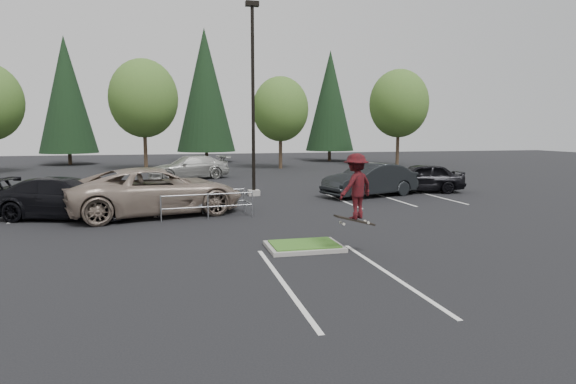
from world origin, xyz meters
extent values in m
plane|color=black|center=(0.00, 0.00, 0.00)|extent=(120.00, 120.00, 0.00)
cube|color=gray|center=(0.00, 0.00, 0.06)|extent=(2.20, 1.60, 0.12)
cube|color=#2C601E|center=(0.00, 0.00, 0.13)|extent=(1.95, 1.35, 0.05)
cube|color=silver|center=(-4.50, 9.00, 0.00)|extent=(0.12, 5.20, 0.01)
cube|color=silver|center=(-7.20, 9.00, 0.00)|extent=(0.12, 5.20, 0.01)
cube|color=silver|center=(-9.90, 9.00, 0.00)|extent=(0.12, 5.20, 0.01)
cube|color=silver|center=(4.50, 9.00, 0.00)|extent=(0.12, 5.20, 0.01)
cube|color=silver|center=(7.20, 9.00, 0.00)|extent=(0.12, 5.20, 0.01)
cube|color=silver|center=(9.90, 9.00, 0.00)|extent=(0.12, 5.20, 0.01)
cube|color=silver|center=(-1.35, -3.00, 0.00)|extent=(0.12, 6.00, 0.01)
cube|color=silver|center=(1.35, -3.00, 0.00)|extent=(0.12, 6.00, 0.01)
cube|color=gray|center=(0.50, 12.00, 0.15)|extent=(0.60, 0.60, 0.30)
cylinder|color=black|center=(0.50, 12.00, 5.00)|extent=(0.18, 0.18, 10.00)
cube|color=black|center=(0.50, 12.00, 10.00)|extent=(0.70, 0.35, 0.25)
cylinder|color=#38281C|center=(-6.00, 30.50, 1.75)|extent=(0.32, 0.32, 3.50)
ellipsoid|color=#2F561F|center=(-6.00, 30.50, 6.26)|extent=(5.89, 5.89, 6.77)
sphere|color=#2F561F|center=(-5.40, 30.20, 5.52)|extent=(3.68, 3.68, 3.68)
sphere|color=#2F561F|center=(-6.50, 30.90, 5.70)|extent=(4.05, 4.05, 4.05)
cylinder|color=#38281C|center=(6.00, 29.80, 1.52)|extent=(0.32, 0.32, 3.04)
ellipsoid|color=#2F561F|center=(6.00, 29.80, 5.44)|extent=(5.12, 5.12, 5.89)
sphere|color=#2F561F|center=(6.60, 29.50, 4.80)|extent=(3.20, 3.20, 3.20)
sphere|color=#2F561F|center=(5.50, 30.20, 4.96)|extent=(3.52, 3.52, 3.52)
cylinder|color=#38281C|center=(18.00, 30.30, 1.71)|extent=(0.32, 0.32, 3.42)
ellipsoid|color=#2F561F|center=(18.00, 30.30, 6.12)|extent=(5.76, 5.76, 6.62)
sphere|color=#2F561F|center=(18.60, 30.00, 5.40)|extent=(3.60, 3.60, 3.60)
sphere|color=#2F561F|center=(17.50, 30.70, 5.58)|extent=(3.96, 3.96, 3.96)
cylinder|color=#38281C|center=(-14.00, 40.00, 0.60)|extent=(0.36, 0.36, 1.20)
cone|color=black|center=(-14.00, 40.00, 7.10)|extent=(5.72, 5.72, 11.80)
cylinder|color=#38281C|center=(0.00, 40.50, 0.60)|extent=(0.36, 0.36, 1.20)
cone|color=black|center=(0.00, 40.50, 7.85)|extent=(6.38, 6.38, 13.30)
cylinder|color=#38281C|center=(14.00, 39.50, 0.60)|extent=(0.36, 0.36, 1.20)
cone|color=black|center=(14.00, 39.50, 6.85)|extent=(5.50, 5.50, 11.30)
cylinder|color=#92959A|center=(-4.24, 5.31, 0.52)|extent=(0.05, 0.05, 1.04)
cylinder|color=#92959A|center=(-4.37, 6.58, 0.52)|extent=(0.05, 0.05, 1.04)
cylinder|color=#92959A|center=(-2.43, 5.50, 0.52)|extent=(0.05, 0.05, 1.04)
cylinder|color=#92959A|center=(-2.57, 6.76, 0.52)|extent=(0.05, 0.05, 1.04)
cylinder|color=#92959A|center=(-0.63, 5.69, 0.52)|extent=(0.05, 0.05, 1.04)
cylinder|color=#92959A|center=(-0.76, 6.95, 0.52)|extent=(0.05, 0.05, 1.04)
cylinder|color=#92959A|center=(-2.43, 5.50, 0.50)|extent=(3.61, 0.42, 0.05)
cylinder|color=#92959A|center=(-2.43, 5.50, 1.00)|extent=(3.61, 0.42, 0.05)
cylinder|color=#92959A|center=(-2.57, 6.76, 0.50)|extent=(3.61, 0.42, 0.05)
cylinder|color=#92959A|center=(-2.57, 6.76, 1.00)|extent=(3.61, 0.42, 0.05)
cube|color=#92959A|center=(-3.04, 6.08, 0.65)|extent=(0.82, 0.55, 0.44)
cube|color=black|center=(1.20, -1.00, 0.99)|extent=(1.20, 0.45, 0.35)
cylinder|color=beige|center=(0.83, -1.12, 0.92)|extent=(0.07, 0.04, 0.07)
cylinder|color=beige|center=(0.83, -0.88, 0.92)|extent=(0.07, 0.04, 0.07)
cylinder|color=beige|center=(1.57, -1.12, 0.92)|extent=(0.07, 0.04, 0.07)
cylinder|color=beige|center=(1.57, -0.88, 0.92)|extent=(0.07, 0.04, 0.07)
imported|color=maroon|center=(1.20, -1.00, 1.96)|extent=(1.37, 1.16, 1.84)
imported|color=gray|center=(-4.50, 7.00, 1.00)|extent=(7.76, 5.00, 1.99)
imported|color=black|center=(-8.00, 7.00, 0.83)|extent=(6.14, 3.93, 1.65)
imported|color=black|center=(6.50, 10.25, 0.88)|extent=(5.64, 3.36, 1.75)
imported|color=black|center=(10.00, 11.21, 0.83)|extent=(5.16, 2.86, 1.66)
imported|color=#B3B3AD|center=(-2.50, 22.00, 0.84)|extent=(6.23, 3.85, 1.69)
camera|label=1|loc=(-3.77, -13.55, 3.51)|focal=30.00mm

